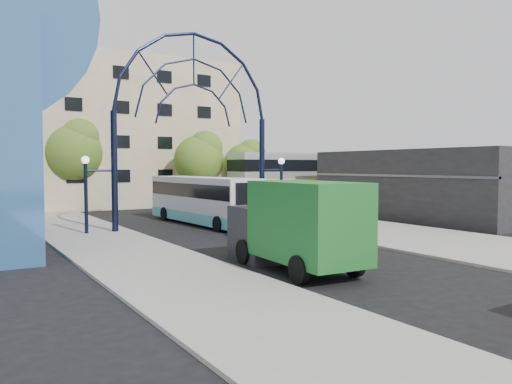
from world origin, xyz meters
TOP-DOWN VIEW (x-y plane):
  - ground at (0.00, 0.00)m, footprint 120.00×120.00m
  - sidewalk_east at (8.00, 4.00)m, footprint 8.00×56.00m
  - plaza_west at (-6.50, 6.00)m, footprint 5.00×50.00m
  - gateway_arch at (0.00, 14.00)m, footprint 13.64×0.44m
  - stop_sign at (4.80, 12.00)m, footprint 0.80×0.07m
  - do_not_enter_sign at (11.00, 10.00)m, footprint 0.76×0.07m
  - street_name_sign at (5.20, 12.60)m, footprint 0.70×0.70m
  - sandwich_board at (5.60, 5.98)m, footprint 0.55×0.61m
  - commercial_block_east at (16.00, 10.00)m, footprint 6.00×16.00m
  - apartment_block at (2.00, 34.97)m, footprint 20.00×12.10m
  - train_platform at (20.00, 22.00)m, footprint 32.00×5.00m
  - train_car at (20.00, 22.00)m, footprint 25.10×3.05m
  - tree_north_a at (6.12, 25.93)m, footprint 4.48×4.48m
  - tree_north_b at (-3.88, 29.93)m, footprint 5.12×5.12m
  - tree_north_c at (12.12, 27.93)m, footprint 4.16×4.16m
  - city_bus at (1.34, 15.61)m, footprint 3.04×11.45m
  - green_truck at (-2.22, 0.49)m, footprint 2.83×6.68m
  - black_suv at (0.41, 7.17)m, footprint 3.39×4.75m
  - bike_near_a at (6.69, 10.18)m, footprint 1.00×1.86m
  - bike_near_b at (7.34, 9.72)m, footprint 1.01×1.63m

SIDE VIEW (x-z plane):
  - ground at x=0.00m, z-range 0.00..0.00m
  - sidewalk_east at x=8.00m, z-range 0.00..0.12m
  - plaza_west at x=-6.50m, z-range 0.00..0.12m
  - train_platform at x=20.00m, z-range 0.00..0.80m
  - bike_near_a at x=6.69m, z-range 0.12..1.05m
  - bike_near_b at x=7.34m, z-range 0.12..1.07m
  - black_suv at x=0.41m, z-range 0.00..1.20m
  - sandwich_board at x=5.60m, z-range 0.25..1.24m
  - city_bus at x=1.34m, z-range 0.07..3.19m
  - green_truck at x=-2.22m, z-range 0.00..3.31m
  - do_not_enter_sign at x=11.00m, z-range 0.74..3.22m
  - stop_sign at x=4.80m, z-range 0.74..3.24m
  - street_name_sign at x=5.20m, z-range 0.73..3.53m
  - commercial_block_east at x=16.00m, z-range 0.00..5.00m
  - train_car at x=20.00m, z-range 0.80..5.00m
  - tree_north_c at x=12.12m, z-range 1.03..7.53m
  - tree_north_a at x=6.12m, z-range 1.11..8.11m
  - tree_north_b at x=-3.88m, z-range 1.27..9.27m
  - apartment_block at x=2.00m, z-range 0.00..14.00m
  - gateway_arch at x=0.00m, z-range 2.51..14.61m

